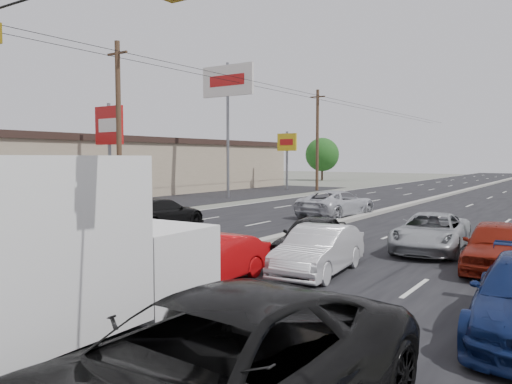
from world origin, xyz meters
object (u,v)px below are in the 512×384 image
queue_car_e (496,246)px  oncoming_far (337,204)px  utility_pole_left_c (317,139)px  pole_sign_far (287,147)px  utility_pole_left_b (119,127)px  queue_car_a (312,237)px  queue_car_c (431,233)px  queue_car_b (319,251)px  oncoming_near (161,213)px  red_sedan (211,260)px  pole_sign_mid (109,131)px  pole_sign_billboard (228,89)px  black_suv (211,379)px  tree_left_far (322,155)px  box_truck (9,269)px

queue_car_e → oncoming_far: size_ratio=0.80×
utility_pole_left_c → pole_sign_far: (-3.50, -0.00, -0.70)m
utility_pole_left_b → queue_car_a: utility_pole_left_b is taller
queue_car_a → queue_car_c: queue_car_a is taller
utility_pole_left_b → queue_car_b: size_ratio=2.42×
queue_car_b → oncoming_near: oncoming_near is taller
queue_car_b → red_sedan: bearing=-132.0°
utility_pole_left_c → queue_car_a: size_ratio=2.45×
red_sedan → pole_sign_far: bearing=118.8°
pole_sign_mid → pole_sign_billboard: pole_sign_billboard is taller
pole_sign_billboard → black_suv: bearing=-52.8°
pole_sign_far → black_suv: size_ratio=0.97×
red_sedan → pole_sign_mid: bearing=147.9°
utility_pole_left_b → oncoming_far: size_ratio=1.86×
utility_pole_left_b → utility_pole_left_c: bearing=90.0°
queue_car_e → queue_car_c: bearing=134.6°
pole_sign_far → utility_pole_left_b: bearing=-82.0°
pole_sign_mid → tree_left_far: (-5.00, 42.00, -1.40)m
utility_pole_left_b → oncoming_near: 8.09m
queue_car_a → utility_pole_left_c: bearing=109.4°
oncoming_near → box_truck: bearing=126.2°
utility_pole_left_b → oncoming_far: (11.10, 5.88, -4.36)m
queue_car_a → oncoming_near: size_ratio=0.85×
pole_sign_far → oncoming_near: pole_sign_far is taller
pole_sign_billboard → queue_car_b: size_ratio=2.66×
utility_pole_left_c → box_truck: 43.86m
queue_car_b → queue_car_e: bearing=32.8°
black_suv → oncoming_far: bearing=114.6°
pole_sign_far → queue_car_c: 34.56m
queue_car_a → queue_car_e: queue_car_e is taller
queue_car_a → queue_car_e: size_ratio=0.95×
utility_pole_left_c → queue_car_c: utility_pole_left_c is taller
queue_car_c → box_truck: bearing=-104.0°
queue_car_a → oncoming_far: size_ratio=0.76×
queue_car_e → oncoming_far: (-9.56, 9.53, 0.01)m
box_truck → queue_car_b: (0.54, 8.74, -1.05)m
black_suv → queue_car_a: 11.13m
pole_sign_mid → box_truck: 27.95m
queue_car_b → utility_pole_left_c: bearing=111.6°
queue_car_c → oncoming_near: 12.15m
pole_sign_far → queue_car_a: 35.66m
pole_sign_billboard → queue_car_a: (17.32, -18.05, -8.17)m
pole_sign_billboard → queue_car_a: size_ratio=2.69×
utility_pole_left_c → pole_sign_billboard: 12.73m
black_suv → queue_car_c: 13.83m
pole_sign_billboard → queue_car_e: (22.66, -16.66, -8.14)m
pole_sign_billboard → box_truck: 34.62m
oncoming_near → pole_sign_billboard: bearing=-64.0°
queue_car_b → queue_car_c: bearing=66.5°
box_truck → black_suv: bearing=3.4°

